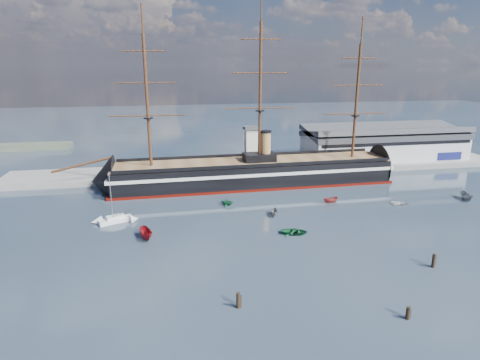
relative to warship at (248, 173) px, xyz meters
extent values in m
plane|color=#1C2F3F|center=(0.78, -20.00, -4.04)|extent=(600.00, 600.00, 0.00)
cube|color=slate|center=(10.78, 16.00, -4.04)|extent=(180.00, 18.00, 2.00)
cube|color=#B7BABC|center=(58.78, 20.00, 2.96)|extent=(62.00, 20.00, 10.00)
cube|color=#3F4247|center=(58.78, 20.00, 8.56)|extent=(63.00, 21.00, 2.00)
cube|color=silver|center=(3.78, 13.00, 4.96)|extent=(4.00, 4.00, 14.00)
cube|color=#3F4247|center=(3.78, 13.00, 12.46)|extent=(5.00, 5.00, 1.00)
cube|color=black|center=(1.73, 0.00, -0.04)|extent=(88.25, 17.41, 7.00)
cube|color=silver|center=(1.73, 0.00, 1.16)|extent=(90.25, 17.68, 1.00)
cube|color=#4E0904|center=(1.73, 0.00, -3.69)|extent=(90.25, 17.64, 0.90)
cone|color=black|center=(-44.77, 0.00, -0.34)|extent=(14.25, 15.90, 15.68)
cone|color=black|center=(48.23, 0.00, -0.34)|extent=(11.25, 15.85, 15.68)
cube|color=brown|center=(1.73, 0.00, 3.56)|extent=(88.22, 16.13, 0.40)
cube|color=black|center=(3.73, 0.00, 4.96)|extent=(10.09, 6.16, 2.50)
cylinder|color=#AD8345|center=(5.73, 0.00, 8.46)|extent=(3.20, 3.20, 9.00)
cylinder|color=#381E0F|center=(-50.27, 0.00, 4.96)|extent=(17.76, 0.98, 4.43)
cylinder|color=#381E0F|center=(-30.27, 0.00, 22.76)|extent=(0.90, 0.90, 38.00)
cylinder|color=#381E0F|center=(3.73, 0.00, 24.76)|extent=(0.90, 0.90, 42.00)
cylinder|color=#381E0F|center=(35.73, 0.00, 21.76)|extent=(0.90, 0.90, 36.00)
cube|color=silver|center=(-38.73, -25.77, -3.50)|extent=(8.39, 5.32, 1.08)
cube|color=silver|center=(-38.73, -25.77, -2.63)|extent=(4.66, 3.26, 0.86)
cylinder|color=#B2B2B7|center=(-39.27, -25.77, 2.99)|extent=(0.17, 0.17, 11.89)
imported|color=maroon|center=(-30.89, -37.20, -4.04)|extent=(7.54, 4.43, 2.84)
imported|color=#165730|center=(2.40, -40.83, -4.04)|extent=(2.56, 4.05, 1.76)
imported|color=slate|center=(1.03, -28.60, -4.04)|extent=(5.16, 2.86, 1.95)
imported|color=#175C31|center=(-9.65, -18.37, -4.04)|extent=(5.59, 6.65, 2.27)
imported|color=silver|center=(37.66, -26.97, -4.04)|extent=(2.31, 3.08, 1.34)
imported|color=slate|center=(58.71, -26.77, -4.04)|extent=(7.01, 3.89, 2.65)
imported|color=maroon|center=(19.11, -22.20, -4.04)|extent=(2.75, 5.52, 2.11)
cylinder|color=black|center=(-15.55, -67.04, -4.04)|extent=(0.64, 0.64, 3.40)
cylinder|color=black|center=(9.28, -74.79, -4.04)|extent=(0.64, 0.64, 2.80)
cylinder|color=black|center=(23.58, -60.86, -4.04)|extent=(0.64, 0.64, 3.49)
camera|label=1|loc=(-25.67, -122.07, 33.22)|focal=30.00mm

